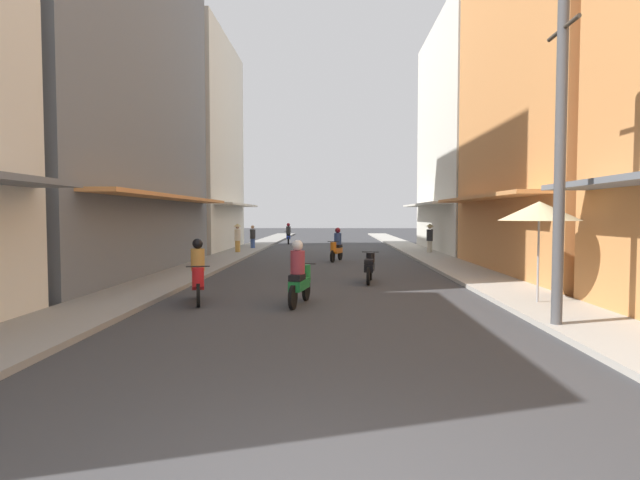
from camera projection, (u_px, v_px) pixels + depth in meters
The scene contains 17 objects.
ground_plane at pixel (329, 256), 26.23m from camera, with size 116.69×116.69×0.00m, color #38383A.
sidewalk_left at pixel (232, 255), 26.37m from camera, with size 1.99×61.04×0.12m, color gray.
sidewalk_right at pixel (428, 256), 26.09m from camera, with size 1.99×61.04×0.12m, color #ADA89E.
building_left_mid at pixel (75, 33), 18.00m from camera, with size 7.05×13.44×17.45m.
building_left_far at pixel (180, 146), 30.45m from camera, with size 7.05×9.54×12.78m.
building_right_mid at pixel (582, 68), 17.92m from camera, with size 7.05×11.02×14.89m.
building_right_far at pixel (485, 138), 29.47m from camera, with size 7.05×11.29×13.44m.
motorbike_green at pixel (300, 276), 11.99m from camera, with size 0.61×1.79×1.58m.
motorbike_black at pixel (370, 267), 16.07m from camera, with size 0.55×1.80×0.96m.
motorbike_red at pixel (198, 274), 12.33m from camera, with size 0.68×1.77×1.58m.
motorbike_blue at pixel (288, 235), 37.74m from camera, with size 0.55×1.81×1.58m.
motorbike_orange at pixel (337, 246), 23.47m from camera, with size 0.72×1.75×1.58m.
pedestrian_foreground at pixel (253, 238), 31.26m from camera, with size 0.34×0.34×1.54m.
pedestrian_crossing at pixel (430, 237), 27.52m from camera, with size 0.44×0.44×1.71m.
pedestrian_far at pixel (238, 237), 27.80m from camera, with size 0.44×0.44×1.70m.
vendor_umbrella at pixel (539, 211), 11.64m from camera, with size 1.85×1.85×2.49m.
utility_pole at pixel (560, 161), 9.23m from camera, with size 0.20×1.20×6.16m.
Camera 1 is at (0.20, -3.64, 2.16)m, focal length 28.07 mm.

